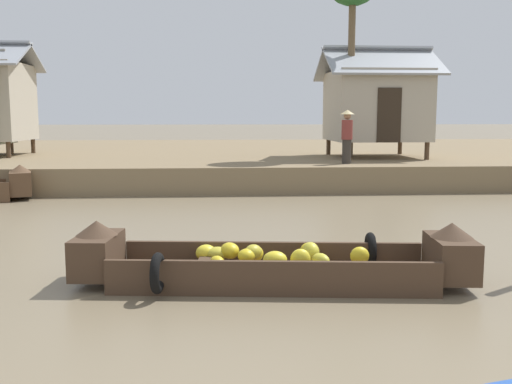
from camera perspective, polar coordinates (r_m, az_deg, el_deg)
The scene contains 5 objects.
ground_plane at distance 11.97m, azimuth -2.22°, elevation -3.47°, with size 300.00×300.00×0.00m, color #7A6B51.
riverbank_strip at distance 26.57m, azimuth -3.24°, elevation 3.41°, with size 160.00×20.00×0.80m, color #7F6B4C.
banana_boat at distance 7.94m, azimuth 1.53°, elevation -6.98°, with size 5.37×1.62×0.86m.
stilt_house_mid_right at distance 21.46m, azimuth 11.66°, elevation 8.45°, with size 3.91×3.78×3.92m.
vendor_person at distance 18.24m, azimuth 8.91°, elevation 5.66°, with size 0.44×0.44×1.66m.
Camera 1 is at (-0.36, -1.75, 2.26)m, focal length 40.81 mm.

